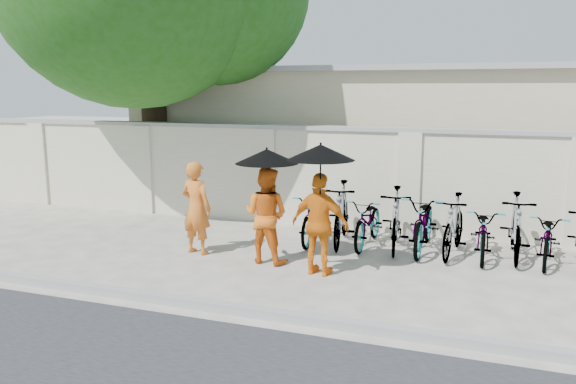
% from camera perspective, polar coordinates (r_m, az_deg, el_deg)
% --- Properties ---
extents(ground, '(80.00, 80.00, 0.00)m').
position_cam_1_polar(ground, '(9.00, -3.60, -7.89)').
color(ground, beige).
extents(kerb, '(40.00, 0.16, 0.12)m').
position_cam_1_polar(kerb, '(7.54, -8.76, -11.22)').
color(kerb, gray).
rests_on(kerb, ground).
extents(compound_wall, '(20.00, 0.30, 2.00)m').
position_cam_1_polar(compound_wall, '(11.45, 7.29, 1.18)').
color(compound_wall, beige).
rests_on(compound_wall, ground).
extents(building_behind, '(14.00, 6.00, 3.20)m').
position_cam_1_polar(building_behind, '(14.96, 14.23, 5.43)').
color(building_behind, beige).
rests_on(building_behind, ground).
extents(monk_left, '(0.65, 0.49, 1.62)m').
position_cam_1_polar(monk_left, '(9.78, -9.30, -1.60)').
color(monk_left, orange).
rests_on(monk_left, ground).
extents(monk_center, '(0.84, 0.69, 1.59)m').
position_cam_1_polar(monk_center, '(9.18, -2.23, -2.35)').
color(monk_center, orange).
rests_on(monk_center, ground).
extents(parasol_center, '(1.02, 1.02, 0.99)m').
position_cam_1_polar(parasol_center, '(8.92, -2.17, 3.64)').
color(parasol_center, black).
rests_on(parasol_center, ground).
extents(monk_right, '(0.98, 0.52, 1.59)m').
position_cam_1_polar(monk_right, '(8.56, 3.28, -3.32)').
color(monk_right, orange).
rests_on(monk_right, ground).
extents(parasol_right, '(1.02, 1.02, 1.13)m').
position_cam_1_polar(parasol_right, '(8.28, 3.34, 4.05)').
color(parasol_right, black).
rests_on(parasol_right, ground).
extents(bike_0, '(0.69, 1.78, 0.92)m').
position_cam_1_polar(bike_0, '(10.49, 2.81, -2.59)').
color(bike_0, gray).
rests_on(bike_0, ground).
extents(bike_1, '(0.78, 1.96, 1.15)m').
position_cam_1_polar(bike_1, '(10.33, 5.44, -2.19)').
color(bike_1, gray).
rests_on(bike_1, ground).
extents(bike_2, '(0.67, 1.76, 0.91)m').
position_cam_1_polar(bike_2, '(10.30, 8.18, -2.97)').
color(bike_2, gray).
rests_on(bike_2, ground).
extents(bike_3, '(0.72, 1.88, 1.10)m').
position_cam_1_polar(bike_3, '(10.13, 10.88, -2.73)').
color(bike_3, gray).
rests_on(bike_3, ground).
extents(bike_4, '(0.73, 1.97, 1.03)m').
position_cam_1_polar(bike_4, '(10.16, 13.71, -3.01)').
color(bike_4, gray).
rests_on(bike_4, ground).
extents(bike_5, '(0.70, 1.80, 1.05)m').
position_cam_1_polar(bike_5, '(10.02, 16.48, -3.27)').
color(bike_5, gray).
rests_on(bike_5, ground).
extents(bike_6, '(0.62, 1.71, 0.90)m').
position_cam_1_polar(bike_6, '(10.03, 19.30, -3.88)').
color(bike_6, gray).
rests_on(bike_6, ground).
extents(bike_7, '(0.53, 1.83, 1.10)m').
position_cam_1_polar(bike_7, '(10.17, 22.14, -3.28)').
color(bike_7, gray).
rests_on(bike_7, ground).
extents(bike_8, '(0.77, 1.70, 0.87)m').
position_cam_1_polar(bike_8, '(10.11, 24.94, -4.24)').
color(bike_8, gray).
rests_on(bike_8, ground).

